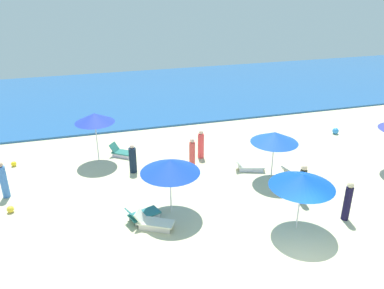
{
  "coord_description": "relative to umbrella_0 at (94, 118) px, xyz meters",
  "views": [
    {
      "loc": [
        -6.42,
        -8.61,
        8.95
      ],
      "look_at": [
        -1.41,
        8.58,
        1.08
      ],
      "focal_mm": 36.09,
      "sensor_mm": 36.0,
      "label": 1
    }
  ],
  "objects": [
    {
      "name": "ground_plane",
      "position": [
        6.02,
        -10.29,
        -2.39
      ],
      "size": [
        60.0,
        60.0,
        0.0
      ],
      "primitive_type": "plane",
      "color": "beige"
    },
    {
      "name": "ocean",
      "position": [
        6.02,
        11.73,
        -2.33
      ],
      "size": [
        60.0,
        15.97,
        0.12
      ],
      "primitive_type": "cube",
      "color": "#255A99",
      "rests_on": "ground_plane"
    },
    {
      "name": "umbrella_0",
      "position": [
        0.0,
        0.0,
        0.0
      ],
      "size": [
        2.01,
        2.01,
        2.63
      ],
      "color": "silver",
      "rests_on": "ground_plane"
    },
    {
      "name": "lounge_chair_0_0",
      "position": [
        1.2,
        0.25,
        -2.14
      ],
      "size": [
        1.34,
        1.2,
        0.67
      ],
      "rotation": [
        0.0,
        0.0,
        0.94
      ],
      "color": "silver",
      "rests_on": "ground_plane"
    },
    {
      "name": "umbrella_2",
      "position": [
        7.83,
        -4.26,
        -0.26
      ],
      "size": [
        2.21,
        2.21,
        2.38
      ],
      "color": "silver",
      "rests_on": "ground_plane"
    },
    {
      "name": "lounge_chair_2_0",
      "position": [
        8.82,
        -4.67,
        -2.11
      ],
      "size": [
        1.4,
        0.91,
        0.72
      ],
      "rotation": [
        0.0,
        0.0,
        1.78
      ],
      "color": "silver",
      "rests_on": "ground_plane"
    },
    {
      "name": "lounge_chair_2_1",
      "position": [
        7.16,
        -3.18,
        -2.14
      ],
      "size": [
        1.57,
        1.07,
        0.59
      ],
      "rotation": [
        0.0,
        0.0,
        1.23
      ],
      "color": "silver",
      "rests_on": "ground_plane"
    },
    {
      "name": "umbrella_3",
      "position": [
        6.93,
        -8.16,
        -0.3
      ],
      "size": [
        2.42,
        2.42,
        2.34
      ],
      "color": "silver",
      "rests_on": "ground_plane"
    },
    {
      "name": "umbrella_5",
      "position": [
        2.55,
        -5.7,
        -0.29
      ],
      "size": [
        2.39,
        2.39,
        2.37
      ],
      "color": "silver",
      "rests_on": "ground_plane"
    },
    {
      "name": "lounge_chair_5_0",
      "position": [
        1.64,
        -6.62,
        -2.14
      ],
      "size": [
        1.57,
        1.21,
        0.65
      ],
      "rotation": [
        0.0,
        0.0,
        1.07
      ],
      "color": "silver",
      "rests_on": "ground_plane"
    },
    {
      "name": "lounge_chair_5_1",
      "position": [
        1.31,
        -5.96,
        -2.15
      ],
      "size": [
        1.45,
        1.0,
        0.63
      ],
      "rotation": [
        0.0,
        0.0,
        1.9
      ],
      "color": "silver",
      "rests_on": "ground_plane"
    },
    {
      "name": "beachgoer_0",
      "position": [
        1.56,
        -1.78,
        -1.71
      ],
      "size": [
        0.5,
        0.5,
        1.47
      ],
      "rotation": [
        0.0,
        0.0,
        5.31
      ],
      "color": "#132135",
      "rests_on": "ground_plane"
    },
    {
      "name": "beachgoer_2",
      "position": [
        5.27,
        -1.13,
        -1.66
      ],
      "size": [
        0.4,
        0.4,
        1.56
      ],
      "rotation": [
        0.0,
        0.0,
        1.32
      ],
      "color": "#F54448",
      "rests_on": "ground_plane"
    },
    {
      "name": "beachgoer_3",
      "position": [
        4.53,
        -2.0,
        -1.65
      ],
      "size": [
        0.4,
        0.4,
        1.54
      ],
      "rotation": [
        0.0,
        0.0,
        2.05
      ],
      "color": "#E24A46",
      "rests_on": "ground_plane"
    },
    {
      "name": "beachgoer_4",
      "position": [
        -4.14,
        -2.56,
        -1.59
      ],
      "size": [
        0.4,
        0.4,
        1.68
      ],
      "rotation": [
        0.0,
        0.0,
        0.36
      ],
      "color": "#4078CB",
      "rests_on": "ground_plane"
    },
    {
      "name": "beachgoer_5",
      "position": [
        8.11,
        -6.46,
        -1.55
      ],
      "size": [
        0.41,
        0.41,
        1.72
      ],
      "rotation": [
        0.0,
        0.0,
        2.39
      ],
      "color": "#252B23",
      "rests_on": "ground_plane"
    },
    {
      "name": "beachgoer_6",
      "position": [
        9.09,
        -8.18,
        -1.57
      ],
      "size": [
        0.37,
        0.37,
        1.68
      ],
      "rotation": [
        0.0,
        0.0,
        5.04
      ],
      "color": "#161233",
      "rests_on": "ground_plane"
    },
    {
      "name": "beach_ball_0",
      "position": [
        -3.81,
        -3.93,
        -2.24
      ],
      "size": [
        0.28,
        0.28,
        0.28
      ],
      "primitive_type": "sphere",
      "color": "yellow",
      "rests_on": "ground_plane"
    },
    {
      "name": "beach_ball_1",
      "position": [
        -4.22,
        0.55,
        -2.26
      ],
      "size": [
        0.26,
        0.26,
        0.26
      ],
      "primitive_type": "sphere",
      "color": "yellow",
      "rests_on": "ground_plane"
    },
    {
      "name": "beach_ball_2",
      "position": [
        14.22,
        -0.25,
        -2.19
      ],
      "size": [
        0.39,
        0.39,
        0.39
      ],
      "primitive_type": "sphere",
      "color": "#328BE1",
      "rests_on": "ground_plane"
    }
  ]
}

